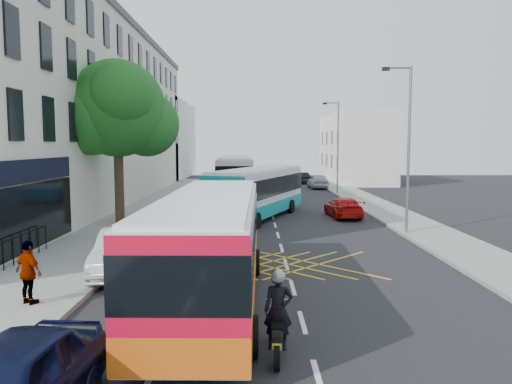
{
  "coord_description": "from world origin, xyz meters",
  "views": [
    {
      "loc": [
        -1.25,
        -12.07,
        4.42
      ],
      "look_at": [
        -1.08,
        11.2,
        2.2
      ],
      "focal_mm": 35.0,
      "sensor_mm": 36.0,
      "label": 1
    }
  ],
  "objects_px": {
    "lamp_near": "(407,140)",
    "pedestrian_far": "(29,272)",
    "bus_near": "(210,246)",
    "distant_car_dark": "(301,178)",
    "street_tree": "(117,109)",
    "parked_car_silver": "(126,251)",
    "bus_far": "(235,176)",
    "bus_mid": "(258,192)",
    "distant_car_grey": "(270,177)",
    "distant_car_silver": "(318,181)",
    "red_hatchback": "(343,207)",
    "lamp_far": "(337,142)",
    "motorbike": "(278,315)"
  },
  "relations": [
    {
      "from": "lamp_near",
      "to": "pedestrian_far",
      "type": "bearing_deg",
      "value": -140.78
    },
    {
      "from": "bus_near",
      "to": "distant_car_dark",
      "type": "xyz_separation_m",
      "value": [
        6.77,
        43.09,
        -0.98
      ]
    },
    {
      "from": "street_tree",
      "to": "parked_car_silver",
      "type": "relative_size",
      "value": 1.84
    },
    {
      "from": "lamp_near",
      "to": "parked_car_silver",
      "type": "relative_size",
      "value": 1.68
    },
    {
      "from": "lamp_near",
      "to": "bus_far",
      "type": "bearing_deg",
      "value": 116.19
    },
    {
      "from": "bus_mid",
      "to": "distant_car_grey",
      "type": "height_order",
      "value": "bus_mid"
    },
    {
      "from": "distant_car_silver",
      "to": "distant_car_grey",
      "type": "bearing_deg",
      "value": -61.15
    },
    {
      "from": "bus_far",
      "to": "distant_car_grey",
      "type": "xyz_separation_m",
      "value": [
        3.5,
        15.68,
        -1.16
      ]
    },
    {
      "from": "parked_car_silver",
      "to": "bus_mid",
      "type": "bearing_deg",
      "value": 65.57
    },
    {
      "from": "pedestrian_far",
      "to": "street_tree",
      "type": "bearing_deg",
      "value": -53.15
    },
    {
      "from": "bus_far",
      "to": "distant_car_grey",
      "type": "distance_m",
      "value": 16.1
    },
    {
      "from": "red_hatchback",
      "to": "lamp_far",
      "type": "bearing_deg",
      "value": -101.6
    },
    {
      "from": "bus_mid",
      "to": "parked_car_silver",
      "type": "height_order",
      "value": "bus_mid"
    },
    {
      "from": "lamp_near",
      "to": "red_hatchback",
      "type": "xyz_separation_m",
      "value": [
        -1.91,
        5.97,
        -4.01
      ]
    },
    {
      "from": "motorbike",
      "to": "pedestrian_far",
      "type": "height_order",
      "value": "pedestrian_far"
    },
    {
      "from": "lamp_near",
      "to": "bus_near",
      "type": "bearing_deg",
      "value": -129.68
    },
    {
      "from": "distant_car_grey",
      "to": "pedestrian_far",
      "type": "height_order",
      "value": "pedestrian_far"
    },
    {
      "from": "motorbike",
      "to": "distant_car_dark",
      "type": "distance_m",
      "value": 46.9
    },
    {
      "from": "bus_near",
      "to": "pedestrian_far",
      "type": "bearing_deg",
      "value": -172.26
    },
    {
      "from": "street_tree",
      "to": "motorbike",
      "type": "relative_size",
      "value": 4.24
    },
    {
      "from": "red_hatchback",
      "to": "parked_car_silver",
      "type": "bearing_deg",
      "value": 49.19
    },
    {
      "from": "street_tree",
      "to": "distant_car_silver",
      "type": "distance_m",
      "value": 27.49
    },
    {
      "from": "lamp_far",
      "to": "red_hatchback",
      "type": "xyz_separation_m",
      "value": [
        -1.91,
        -14.03,
        -4.01
      ]
    },
    {
      "from": "bus_mid",
      "to": "parked_car_silver",
      "type": "relative_size",
      "value": 2.29
    },
    {
      "from": "pedestrian_far",
      "to": "motorbike",
      "type": "bearing_deg",
      "value": -172.8
    },
    {
      "from": "lamp_near",
      "to": "pedestrian_far",
      "type": "height_order",
      "value": "lamp_near"
    },
    {
      "from": "lamp_far",
      "to": "street_tree",
      "type": "bearing_deg",
      "value": -130.81
    },
    {
      "from": "lamp_near",
      "to": "distant_car_dark",
      "type": "xyz_separation_m",
      "value": [
        -1.85,
        32.69,
        -3.99
      ]
    },
    {
      "from": "parked_car_silver",
      "to": "red_hatchback",
      "type": "xyz_separation_m",
      "value": [
        9.89,
        13.15,
        -0.17
      ]
    },
    {
      "from": "red_hatchback",
      "to": "street_tree",
      "type": "bearing_deg",
      "value": 9.35
    },
    {
      "from": "red_hatchback",
      "to": "distant_car_dark",
      "type": "bearing_deg",
      "value": -93.98
    },
    {
      "from": "bus_far",
      "to": "distant_car_grey",
      "type": "height_order",
      "value": "bus_far"
    },
    {
      "from": "street_tree",
      "to": "pedestrian_far",
      "type": "distance_m",
      "value": 14.95
    },
    {
      "from": "distant_car_grey",
      "to": "distant_car_silver",
      "type": "xyz_separation_m",
      "value": [
        4.56,
        -7.72,
        0.1
      ]
    },
    {
      "from": "bus_mid",
      "to": "distant_car_dark",
      "type": "height_order",
      "value": "bus_mid"
    },
    {
      "from": "lamp_far",
      "to": "pedestrian_far",
      "type": "relative_size",
      "value": 4.64
    },
    {
      "from": "lamp_near",
      "to": "street_tree",
      "type": "bearing_deg",
      "value": 168.6
    },
    {
      "from": "parked_car_silver",
      "to": "lamp_far",
      "type": "bearing_deg",
      "value": 62.2
    },
    {
      "from": "lamp_far",
      "to": "bus_mid",
      "type": "height_order",
      "value": "lamp_far"
    },
    {
      "from": "bus_near",
      "to": "motorbike",
      "type": "height_order",
      "value": "bus_near"
    },
    {
      "from": "bus_near",
      "to": "motorbike",
      "type": "bearing_deg",
      "value": -63.11
    },
    {
      "from": "bus_mid",
      "to": "pedestrian_far",
      "type": "xyz_separation_m",
      "value": [
        -6.31,
        -16.57,
        -0.57
      ]
    },
    {
      "from": "lamp_near",
      "to": "pedestrian_far",
      "type": "xyz_separation_m",
      "value": [
        -13.43,
        -10.97,
        -3.6
      ]
    },
    {
      "from": "bus_far",
      "to": "distant_car_silver",
      "type": "relative_size",
      "value": 2.84
    },
    {
      "from": "bus_near",
      "to": "lamp_near",
      "type": "bearing_deg",
      "value": 51.3
    },
    {
      "from": "motorbike",
      "to": "distant_car_grey",
      "type": "height_order",
      "value": "motorbike"
    },
    {
      "from": "lamp_near",
      "to": "bus_near",
      "type": "xyz_separation_m",
      "value": [
        -8.62,
        -10.39,
        -3.01
      ]
    },
    {
      "from": "street_tree",
      "to": "lamp_far",
      "type": "bearing_deg",
      "value": 49.19
    },
    {
      "from": "motorbike",
      "to": "pedestrian_far",
      "type": "bearing_deg",
      "value": 160.24
    },
    {
      "from": "distant_car_silver",
      "to": "pedestrian_far",
      "type": "distance_m",
      "value": 39.1
    }
  ]
}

